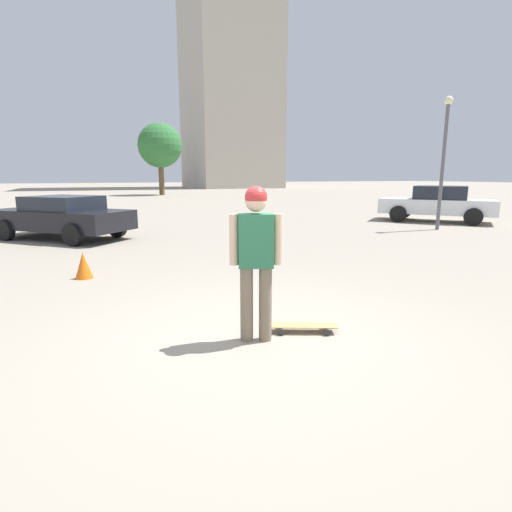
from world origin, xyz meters
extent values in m
plane|color=gray|center=(0.00, 0.00, 0.00)|extent=(220.00, 220.00, 0.00)
cylinder|color=#7A6B56|center=(0.10, -0.04, 0.43)|extent=(0.15, 0.15, 0.86)
cylinder|color=#7A6B56|center=(-0.10, 0.04, 0.43)|extent=(0.15, 0.15, 0.86)
cube|color=#2D724C|center=(0.00, 0.00, 1.15)|extent=(0.43, 0.32, 0.59)
cylinder|color=beige|center=(0.23, -0.09, 1.17)|extent=(0.10, 0.10, 0.56)
cylinder|color=beige|center=(-0.23, 0.09, 1.17)|extent=(0.10, 0.10, 0.56)
sphere|color=beige|center=(0.00, 0.00, 1.58)|extent=(0.23, 0.23, 0.23)
sphere|color=red|center=(0.00, 0.00, 1.62)|extent=(0.24, 0.24, 0.24)
cube|color=tan|center=(-0.61, 0.01, 0.08)|extent=(0.81, 0.50, 0.01)
cylinder|color=#262628|center=(-0.32, 0.00, 0.04)|extent=(0.08, 0.06, 0.08)
cylinder|color=#262628|center=(-0.41, -0.20, 0.04)|extent=(0.08, 0.06, 0.08)
cylinder|color=#262628|center=(-0.82, 0.22, 0.04)|extent=(0.08, 0.06, 0.08)
cylinder|color=#262628|center=(-0.91, 0.02, 0.04)|extent=(0.08, 0.06, 0.08)
cube|color=black|center=(2.37, -9.17, 0.58)|extent=(4.17, 4.13, 0.56)
cube|color=#1E232D|center=(2.30, -9.09, 1.07)|extent=(2.42, 2.42, 0.41)
cylinder|color=black|center=(3.89, -9.43, 0.30)|extent=(0.57, 0.56, 0.60)
cylinder|color=black|center=(2.68, -10.68, 0.30)|extent=(0.57, 0.56, 0.60)
cylinder|color=black|center=(2.06, -7.65, 0.30)|extent=(0.57, 0.56, 0.60)
cylinder|color=black|center=(0.85, -8.90, 0.30)|extent=(0.57, 0.56, 0.60)
cube|color=silver|center=(-11.51, -8.23, 0.63)|extent=(4.18, 4.49, 0.59)
cube|color=#1E232D|center=(-11.58, -8.14, 1.18)|extent=(2.51, 2.55, 0.53)
cylinder|color=black|center=(-9.95, -8.67, 0.33)|extent=(0.58, 0.64, 0.66)
cylinder|color=black|center=(-11.34, -9.84, 0.33)|extent=(0.58, 0.64, 0.66)
cylinder|color=black|center=(-11.68, -6.61, 0.33)|extent=(0.58, 0.64, 0.66)
cylinder|color=black|center=(-13.07, -7.78, 0.33)|extent=(0.58, 0.64, 0.66)
cube|color=#B2A899|center=(-20.26, -58.32, 22.31)|extent=(12.47, 15.08, 44.62)
cylinder|color=brown|center=(-5.30, -36.01, 1.62)|extent=(0.51, 0.51, 3.23)
sphere|color=#2D6B33|center=(-5.30, -36.01, 4.70)|extent=(4.20, 4.20, 4.20)
cone|color=orange|center=(1.81, -3.82, 0.24)|extent=(0.31, 0.31, 0.48)
cylinder|color=#59595E|center=(-9.58, -6.32, 2.08)|extent=(0.12, 0.12, 4.16)
sphere|color=beige|center=(-9.58, -6.32, 4.28)|extent=(0.28, 0.28, 0.28)
camera|label=1|loc=(1.68, 3.96, 1.85)|focal=28.00mm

